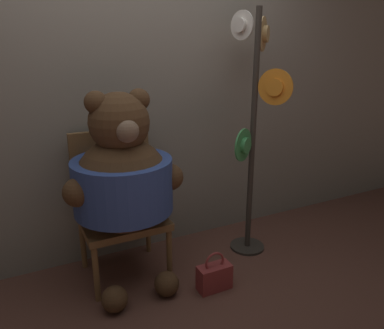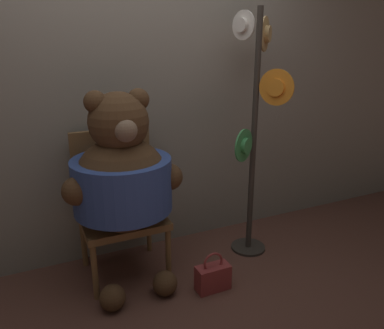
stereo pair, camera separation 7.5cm
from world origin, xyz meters
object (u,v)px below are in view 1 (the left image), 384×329
at_px(teddy_bear, 123,179).
at_px(handbag_on_ground, 214,276).
at_px(chair, 118,201).
at_px(hat_display_rack, 254,121).

relative_size(teddy_bear, handbag_on_ground, 4.75).
height_order(chair, hat_display_rack, hat_display_rack).
xyz_separation_m(teddy_bear, hat_display_rack, (1.03, -0.01, 0.29)).
bearing_deg(teddy_bear, chair, 88.15).
height_order(teddy_bear, hat_display_rack, hat_display_rack).
distance_m(chair, teddy_bear, 0.29).
relative_size(chair, handbag_on_ground, 3.64).
bearing_deg(teddy_bear, handbag_on_ground, -36.82).
relative_size(teddy_bear, hat_display_rack, 0.73).
xyz_separation_m(hat_display_rack, handbag_on_ground, (-0.53, -0.36, -0.97)).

